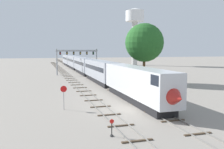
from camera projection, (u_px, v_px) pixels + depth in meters
ground_plane at (132, 109)px, 29.38m from camera, size 400.00×400.00×0.00m
track_main at (77, 70)px, 87.14m from camera, size 2.60×200.00×0.16m
track_near at (67, 76)px, 66.51m from camera, size 2.60×160.00×0.16m
passenger_train at (83, 65)px, 73.73m from camera, size 3.04×105.04×4.80m
signal_gantry at (77, 55)px, 69.92m from camera, size 12.10×0.49×7.53m
water_tower at (135, 21)px, 112.81m from camera, size 8.76×8.76×26.60m
switch_stand at (112, 130)px, 19.90m from camera, size 0.36×0.24×1.46m
stop_sign at (64, 94)px, 28.79m from camera, size 0.76×0.08×2.88m
trackside_tree_left at (144, 43)px, 51.57m from camera, size 8.23×8.23×12.81m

